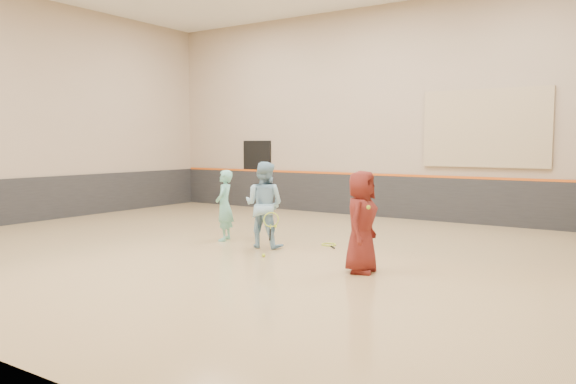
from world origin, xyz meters
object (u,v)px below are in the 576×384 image
Objects in this scene: girl at (224,205)px; spare_racket at (329,244)px; young_man at (361,222)px; instructor at (264,205)px.

girl reaches higher than spare_racket.
girl is at bearing 65.52° from young_man.
young_man is at bearing 50.73° from girl.
young_man is 2.61m from spare_racket.
girl is 0.92× the size of young_man.
instructor is (1.19, -0.17, 0.10)m from girl.
instructor is 1.61m from spare_racket.
spare_racket is (0.99, 0.93, -0.85)m from instructor.
instructor reaches higher than young_man.
girl is 3.98m from young_man.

